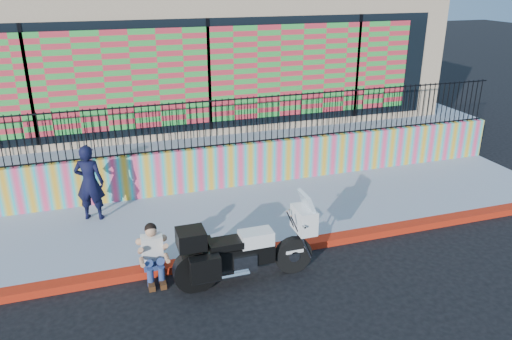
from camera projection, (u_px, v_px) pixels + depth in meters
name	position (u px, v px, depth m)	size (l,w,h in m)	color
ground	(261.00, 255.00, 9.96)	(90.00, 90.00, 0.00)	black
red_curb	(261.00, 252.00, 9.94)	(16.00, 0.30, 0.15)	#9F160B
sidewalk	(238.00, 216.00, 11.40)	(16.00, 3.00, 0.15)	#919BAE
mural_wall	(220.00, 167.00, 12.58)	(16.00, 0.20, 1.10)	#FD4274
metal_fence	(219.00, 123.00, 12.16)	(15.80, 0.04, 1.20)	black
elevated_platform	(183.00, 118.00, 17.12)	(16.00, 10.00, 1.25)	#919BAE
storefront_building	(180.00, 41.00, 15.97)	(14.00, 8.06, 4.00)	tan
police_motorcycle	(243.00, 249.00, 8.89)	(2.56, 0.85, 1.59)	black
police_officer	(90.00, 183.00, 10.84)	(0.63, 0.41, 1.72)	black
seated_man	(154.00, 258.00, 9.00)	(0.54, 0.71, 1.06)	navy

